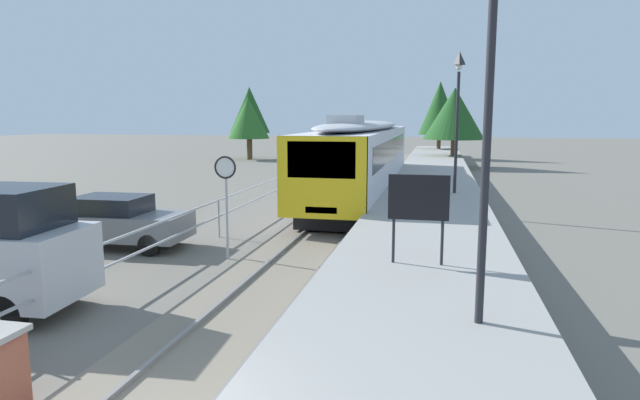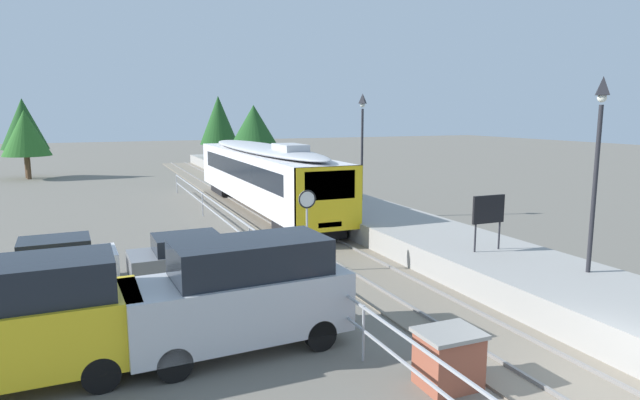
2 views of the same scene
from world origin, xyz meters
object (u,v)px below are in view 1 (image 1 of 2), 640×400
platform_lamp_mid_platform (458,95)px  platform_notice_board (419,201)px  speed_limit_sign (226,181)px  platform_lamp_near_end (491,57)px  commuter_train (362,153)px  parked_hatchback_grey (118,221)px  parked_hatchback_white (22,210)px

platform_lamp_mid_platform → platform_notice_board: (-1.00, -10.75, -2.44)m
speed_limit_sign → platform_lamp_near_end: bearing=-42.9°
commuter_train → platform_lamp_mid_platform: 6.01m
parked_hatchback_grey → platform_notice_board: bearing=-20.5°
platform_lamp_mid_platform → parked_hatchback_grey: bearing=-142.7°
speed_limit_sign → parked_hatchback_grey: size_ratio=0.69×
commuter_train → parked_hatchback_grey: 12.48m
parked_hatchback_grey → platform_lamp_near_end: bearing=-32.8°
platform_notice_board → commuter_train: bearing=102.4°
platform_notice_board → speed_limit_sign: 5.82m
platform_lamp_mid_platform → parked_hatchback_white: size_ratio=1.31×
platform_notice_board → parked_hatchback_grey: bearing=159.5°
commuter_train → platform_lamp_mid_platform: size_ratio=3.38×
parked_hatchback_grey → parked_hatchback_white: bearing=166.2°
commuter_train → platform_notice_board: size_ratio=10.06×
parked_hatchback_grey → speed_limit_sign: bearing=-9.1°
commuter_train → platform_notice_board: commuter_train is taller
commuter_train → platform_lamp_near_end: platform_lamp_near_end is taller
platform_lamp_mid_platform → speed_limit_sign: (-6.16, -8.05, -2.50)m
parked_hatchback_grey → platform_lamp_mid_platform: bearing=37.3°
commuter_train → parked_hatchback_white: commuter_train is taller
speed_limit_sign → parked_hatchback_grey: bearing=170.9°
speed_limit_sign → platform_notice_board: bearing=-27.6°
platform_lamp_near_end → speed_limit_sign: bearing=137.1°
parked_hatchback_grey → parked_hatchback_white: same height
platform_lamp_mid_platform → platform_lamp_near_end: bearing=-90.0°
platform_notice_board → parked_hatchback_grey: platform_notice_board is taller
commuter_train → parked_hatchback_grey: bearing=-117.1°
platform_lamp_near_end → parked_hatchback_grey: size_ratio=1.32×
speed_limit_sign → parked_hatchback_grey: (-3.64, 0.58, -1.33)m
platform_lamp_mid_platform → parked_hatchback_grey: 12.90m
speed_limit_sign → parked_hatchback_grey: 3.92m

